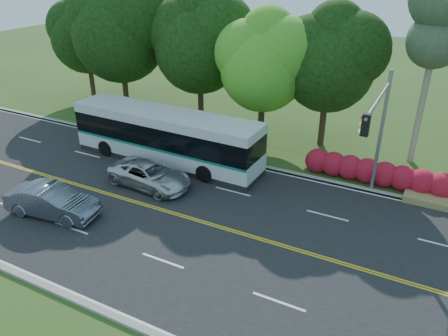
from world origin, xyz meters
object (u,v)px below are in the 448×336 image
at_px(transit_bus, 166,137).
at_px(sedan, 52,201).
at_px(traffic_signal, 378,125).
at_px(suv, 150,175).

relative_size(transit_bus, sedan, 2.62).
distance_m(traffic_signal, transit_bus, 12.95).
xyz_separation_m(transit_bus, sedan, (-1.57, -8.13, -0.85)).
bearing_deg(traffic_signal, suv, -163.17).
bearing_deg(traffic_signal, sedan, -149.42).
bearing_deg(sedan, transit_bus, -19.50).
height_order(traffic_signal, sedan, traffic_signal).
bearing_deg(suv, sedan, 156.33).
xyz_separation_m(traffic_signal, sedan, (-14.16, -8.37, -3.84)).
bearing_deg(traffic_signal, transit_bus, -178.90).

